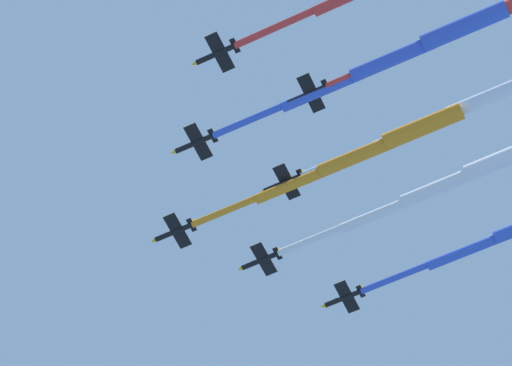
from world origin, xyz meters
The scene contains 4 objects.
jet_lead centered at (-18.09, 12.58, 160.93)m, with size 54.10×47.32×3.75m.
jet_port_inner centered at (-18.83, 33.74, 162.67)m, with size 56.47×49.14×3.80m.
jet_starboard_inner centered at (-37.38, 8.97, 164.45)m, with size 53.56×47.44×3.83m.
jet_port_mid centered at (-40.29, 31.97, 162.26)m, with size 59.20×52.01×3.81m.
Camera 1 is at (30.65, 109.55, -69.93)m, focal length 88.56 mm.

